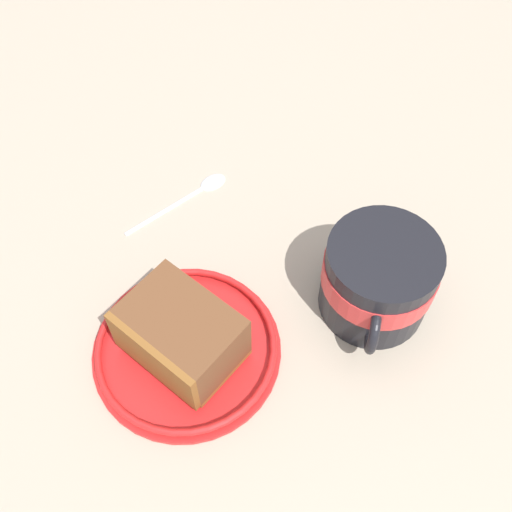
{
  "coord_description": "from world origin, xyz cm",
  "views": [
    {
      "loc": [
        -12.92,
        -24.79,
        50.32
      ],
      "look_at": [
        7.63,
        -0.48,
        3.0
      ],
      "focal_mm": 42.81,
      "sensor_mm": 36.0,
      "label": 1
    }
  ],
  "objects_px": {
    "small_plate": "(187,348)",
    "tea_mug": "(378,277)",
    "cake_slice": "(181,335)",
    "teaspoon": "(197,190)"
  },
  "relations": [
    {
      "from": "small_plate",
      "to": "tea_mug",
      "type": "height_order",
      "value": "tea_mug"
    },
    {
      "from": "small_plate",
      "to": "cake_slice",
      "type": "xyz_separation_m",
      "value": [
        -0.0,
        -0.0,
        0.03
      ]
    },
    {
      "from": "tea_mug",
      "to": "small_plate",
      "type": "bearing_deg",
      "value": 156.21
    },
    {
      "from": "tea_mug",
      "to": "teaspoon",
      "type": "xyz_separation_m",
      "value": [
        -0.04,
        0.21,
        -0.04
      ]
    },
    {
      "from": "tea_mug",
      "to": "teaspoon",
      "type": "distance_m",
      "value": 0.22
    },
    {
      "from": "small_plate",
      "to": "cake_slice",
      "type": "height_order",
      "value": "cake_slice"
    },
    {
      "from": "teaspoon",
      "to": "cake_slice",
      "type": "bearing_deg",
      "value": -130.33
    },
    {
      "from": "tea_mug",
      "to": "teaspoon",
      "type": "height_order",
      "value": "tea_mug"
    },
    {
      "from": "cake_slice",
      "to": "tea_mug",
      "type": "height_order",
      "value": "tea_mug"
    },
    {
      "from": "small_plate",
      "to": "tea_mug",
      "type": "xyz_separation_m",
      "value": [
        0.16,
        -0.07,
        0.04
      ]
    }
  ]
}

